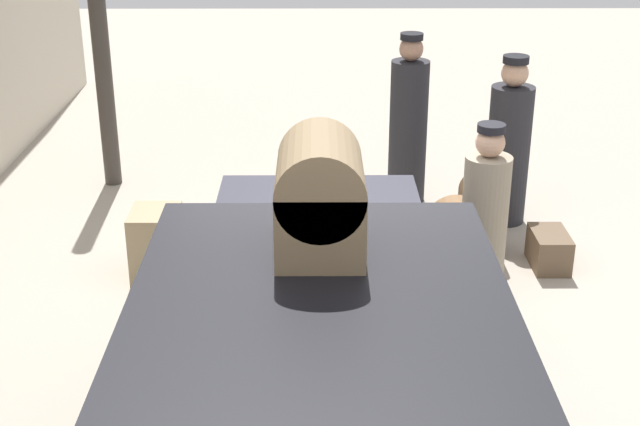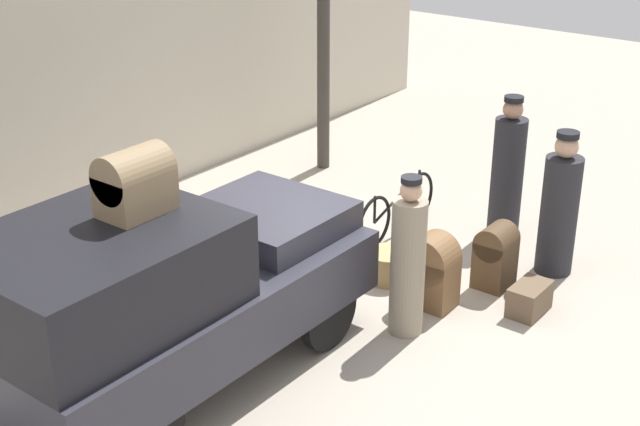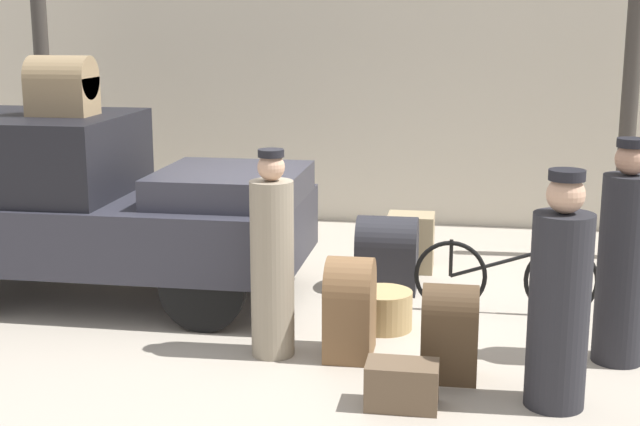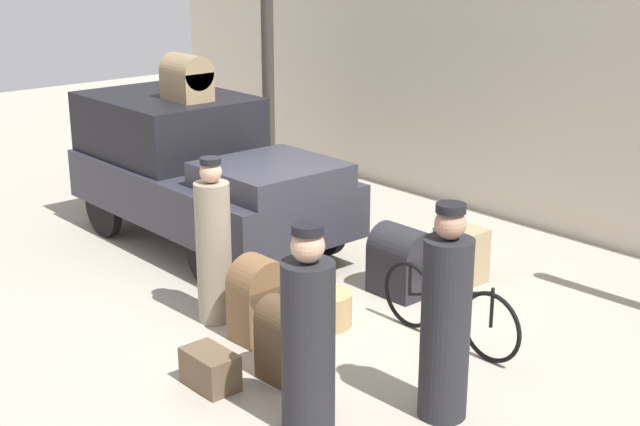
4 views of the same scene
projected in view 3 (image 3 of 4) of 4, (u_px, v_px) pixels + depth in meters
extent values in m
plane|color=#A89E8E|center=(296.00, 313.00, 8.59)|extent=(30.00, 30.00, 0.00)
cube|color=beige|center=(352.00, 58.00, 12.03)|extent=(16.00, 0.15, 4.50)
cylinder|color=#38332D|center=(46.00, 115.00, 11.35)|extent=(0.19, 0.19, 3.14)
cylinder|color=#38332D|center=(628.00, 126.00, 10.21)|extent=(0.19, 0.19, 3.14)
cylinder|color=black|center=(248.00, 243.00, 9.65)|extent=(0.79, 0.12, 0.79)
cylinder|color=black|center=(202.00, 289.00, 8.00)|extent=(0.79, 0.12, 0.79)
cylinder|color=black|center=(35.00, 234.00, 10.04)|extent=(0.79, 0.12, 0.79)
cube|color=#2D2D38|center=(108.00, 226.00, 8.95)|extent=(3.98, 1.87, 0.64)
cube|color=black|center=(19.00, 154.00, 8.94)|extent=(2.19, 1.72, 0.79)
cube|color=#2D2D38|center=(231.00, 185.00, 8.64)|extent=(1.39, 1.46, 0.29)
torus|color=black|center=(561.00, 281.00, 8.41)|extent=(0.70, 0.04, 0.70)
torus|color=black|center=(450.00, 276.00, 8.58)|extent=(0.70, 0.04, 0.70)
cylinder|color=black|center=(506.00, 261.00, 8.46)|extent=(1.05, 0.04, 0.38)
cylinder|color=black|center=(451.00, 258.00, 8.54)|extent=(0.04, 0.04, 0.36)
cylinder|color=black|center=(562.00, 261.00, 8.37)|extent=(0.04, 0.04, 0.39)
cylinder|color=tan|center=(383.00, 310.00, 8.12)|extent=(0.53, 0.53, 0.35)
cylinder|color=#232328|center=(559.00, 311.00, 6.39)|extent=(0.44, 0.44, 1.44)
sphere|color=tan|center=(566.00, 195.00, 6.21)|extent=(0.27, 0.27, 0.27)
cylinder|color=black|center=(567.00, 175.00, 6.18)|extent=(0.26, 0.26, 0.07)
cylinder|color=gray|center=(272.00, 269.00, 7.38)|extent=(0.36, 0.36, 1.49)
sphere|color=tan|center=(271.00, 167.00, 7.19)|extent=(0.22, 0.22, 0.22)
cylinder|color=black|center=(271.00, 153.00, 7.17)|extent=(0.21, 0.21, 0.06)
cylinder|color=#232328|center=(623.00, 270.00, 7.22)|extent=(0.41, 0.41, 1.56)
sphere|color=tan|center=(631.00, 159.00, 7.03)|extent=(0.25, 0.25, 0.25)
cylinder|color=black|center=(632.00, 143.00, 7.00)|extent=(0.24, 0.24, 0.07)
cube|color=#9E8966|center=(411.00, 242.00, 9.98)|extent=(0.51, 0.43, 0.64)
cube|color=#232328|center=(387.00, 266.00, 9.28)|extent=(0.63, 0.53, 0.51)
cylinder|color=#232328|center=(387.00, 242.00, 9.22)|extent=(0.63, 0.53, 0.53)
cube|color=brown|center=(402.00, 385.00, 6.48)|extent=(0.53, 0.32, 0.34)
cube|color=#4C3823|center=(449.00, 343.00, 6.99)|extent=(0.43, 0.38, 0.57)
cylinder|color=#4C3823|center=(451.00, 308.00, 6.93)|extent=(0.43, 0.38, 0.38)
cube|color=brown|center=(350.00, 322.00, 7.46)|extent=(0.39, 0.54, 0.58)
cylinder|color=brown|center=(350.00, 289.00, 7.40)|extent=(0.39, 0.54, 0.54)
cube|color=#937A56|center=(62.00, 96.00, 8.74)|extent=(0.61, 0.43, 0.37)
cylinder|color=#937A56|center=(61.00, 77.00, 8.70)|extent=(0.61, 0.43, 0.43)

